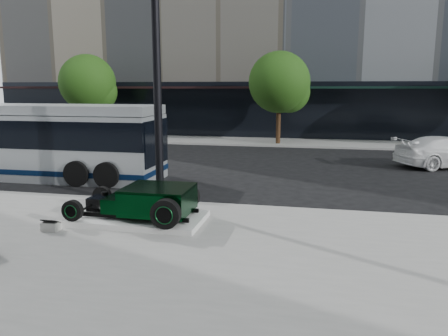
% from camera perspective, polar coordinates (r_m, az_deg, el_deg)
% --- Properties ---
extents(ground, '(120.00, 120.00, 0.00)m').
position_cam_1_polar(ground, '(15.40, -1.03, -3.02)').
color(ground, black).
rests_on(ground, ground).
extents(sidewalk_far, '(70.00, 4.00, 0.12)m').
position_cam_1_polar(sidewalk_far, '(29.01, 5.25, 3.42)').
color(sidewalk_far, gray).
rests_on(sidewalk_far, ground).
extents(street_trees, '(29.80, 3.80, 5.70)m').
position_cam_1_polar(street_trees, '(27.75, 7.54, 10.74)').
color(street_trees, black).
rests_on(street_trees, sidewalk_far).
extents(display_plinth, '(3.40, 1.80, 0.15)m').
position_cam_1_polar(display_plinth, '(11.79, -11.01, -6.48)').
color(display_plinth, silver).
rests_on(display_plinth, sidewalk_near).
extents(hot_rod, '(3.22, 2.00, 0.81)m').
position_cam_1_polar(hot_rod, '(11.53, -9.57, -4.22)').
color(hot_rod, black).
rests_on(hot_rod, display_plinth).
extents(info_plaque, '(0.40, 0.31, 0.31)m').
position_cam_1_polar(info_plaque, '(11.63, -21.65, -7.01)').
color(info_plaque, silver).
rests_on(info_plaque, sidewalk_near).
extents(lamppost, '(0.43, 0.43, 7.82)m').
position_cam_1_polar(lamppost, '(12.87, -8.71, 10.98)').
color(lamppost, black).
rests_on(lamppost, sidewalk_near).
extents(transit_bus, '(12.12, 2.88, 2.92)m').
position_cam_1_polar(transit_bus, '(19.71, -25.43, 3.32)').
color(transit_bus, silver).
rests_on(transit_bus, ground).
extents(white_sedan, '(5.22, 3.68, 1.40)m').
position_cam_1_polar(white_sedan, '(22.37, 27.21, 1.88)').
color(white_sedan, white).
rests_on(white_sedan, ground).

